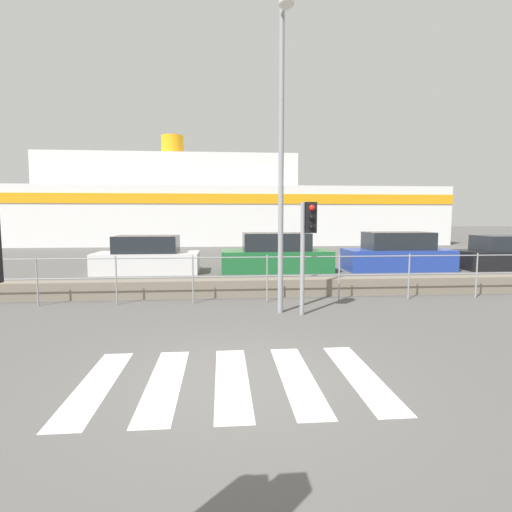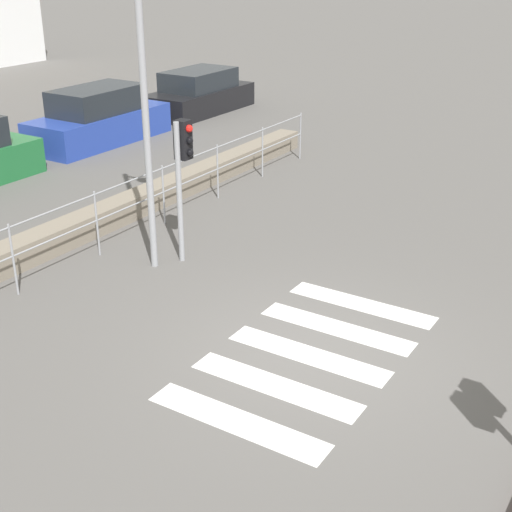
% 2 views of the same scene
% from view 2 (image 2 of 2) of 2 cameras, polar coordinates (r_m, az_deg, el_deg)
% --- Properties ---
extents(ground_plane, '(160.00, 160.00, 0.00)m').
position_cam_2_polar(ground_plane, '(10.16, 4.42, -7.68)').
color(ground_plane, '#565451').
extents(crosswalk, '(4.05, 2.40, 0.01)m').
position_cam_2_polar(crosswalk, '(10.09, 4.19, -7.88)').
color(crosswalk, silver).
rests_on(crosswalk, ground_plane).
extents(seawall, '(19.10, 0.55, 0.47)m').
position_cam_2_polar(seawall, '(13.43, -17.96, 0.42)').
color(seawall, slate).
rests_on(seawall, ground_plane).
extents(harbor_fence, '(17.23, 0.04, 1.24)m').
position_cam_2_polar(harbor_fence, '(12.59, -15.68, 2.00)').
color(harbor_fence, gray).
rests_on(harbor_fence, ground_plane).
extents(traffic_light_far, '(0.34, 0.32, 2.54)m').
position_cam_2_polar(traffic_light_far, '(12.48, -5.92, 7.70)').
color(traffic_light_far, gray).
rests_on(traffic_light_far, ground_plane).
extents(streetlamp, '(0.32, 0.87, 6.70)m').
position_cam_2_polar(streetlamp, '(11.73, -8.76, 17.53)').
color(streetlamp, gray).
rests_on(streetlamp, ground_plane).
extents(parked_car_blue, '(4.37, 1.73, 1.58)m').
position_cam_2_polar(parked_car_blue, '(21.31, -12.45, 10.65)').
color(parked_car_blue, '#233D9E').
rests_on(parked_car_blue, ground_plane).
extents(parked_car_black, '(4.20, 1.80, 1.42)m').
position_cam_2_polar(parked_car_black, '(24.94, -4.57, 12.79)').
color(parked_car_black, black).
rests_on(parked_car_black, ground_plane).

